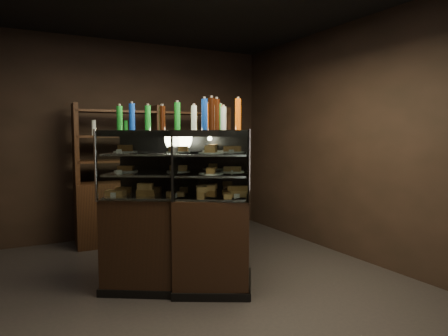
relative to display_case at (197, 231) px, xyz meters
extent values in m
plane|color=black|center=(-0.39, -0.19, -0.54)|extent=(5.00, 5.00, 0.00)
cube|color=black|center=(-0.39, 2.31, 0.96)|extent=(5.00, 0.02, 3.00)
cube|color=black|center=(-0.39, -2.69, 0.96)|extent=(5.00, 0.02, 3.00)
cube|color=black|center=(2.11, -0.19, 0.96)|extent=(0.02, 5.00, 3.00)
cube|color=black|center=(0.23, 0.06, -0.06)|extent=(1.33, 1.62, 0.95)
cube|color=black|center=(0.23, 0.06, -0.50)|extent=(1.37, 1.67, 0.08)
cube|color=black|center=(0.23, 0.06, 1.05)|extent=(1.33, 1.62, 0.06)
cube|color=silver|center=(0.23, 0.06, 0.42)|extent=(1.25, 1.54, 0.02)
cube|color=silver|center=(0.23, 0.06, 0.64)|extent=(1.25, 1.54, 0.02)
cube|color=silver|center=(0.23, 0.06, 0.84)|extent=(1.25, 1.54, 0.02)
cube|color=white|center=(0.55, -0.12, 0.74)|extent=(0.71, 1.27, 0.67)
cylinder|color=silver|center=(0.89, 0.52, 0.74)|extent=(0.03, 0.03, 0.69)
cylinder|color=silver|center=(0.20, -0.75, 0.74)|extent=(0.03, 0.03, 0.69)
cube|color=black|center=(-0.23, -0.06, -0.06)|extent=(1.61, 1.38, 0.95)
cube|color=black|center=(-0.23, -0.06, -0.50)|extent=(1.66, 1.42, 0.08)
cube|color=black|center=(-0.23, -0.06, 1.05)|extent=(1.61, 1.38, 0.06)
cube|color=silver|center=(-0.23, -0.06, 0.42)|extent=(1.53, 1.30, 0.02)
cube|color=silver|center=(-0.23, -0.06, 0.64)|extent=(1.53, 1.30, 0.02)
cube|color=silver|center=(-0.23, -0.06, 0.84)|extent=(1.53, 1.30, 0.02)
cube|color=white|center=(-0.42, -0.38, 0.74)|extent=(1.24, 0.77, 0.67)
cylinder|color=silver|center=(0.20, -0.75, 0.74)|extent=(0.03, 0.03, 0.69)
cylinder|color=silver|center=(-1.04, 0.01, 0.74)|extent=(0.03, 0.03, 0.69)
cube|color=#B47540|center=(-0.03, -0.49, 0.46)|extent=(0.17, 0.20, 0.06)
cube|color=#B47540|center=(0.11, -0.22, 0.46)|extent=(0.17, 0.20, 0.06)
cube|color=#B47540|center=(0.26, 0.04, 0.46)|extent=(0.17, 0.20, 0.06)
cube|color=#B47540|center=(0.41, 0.31, 0.46)|extent=(0.17, 0.20, 0.06)
cube|color=#B47540|center=(0.55, 0.58, 0.46)|extent=(0.17, 0.20, 0.06)
cylinder|color=white|center=(-0.04, -0.42, 0.66)|extent=(0.24, 0.24, 0.02)
cube|color=#B47540|center=(-0.04, -0.42, 0.69)|extent=(0.16, 0.19, 0.05)
cylinder|color=white|center=(0.23, 0.06, 0.66)|extent=(0.24, 0.24, 0.02)
cube|color=#B47540|center=(0.23, 0.06, 0.69)|extent=(0.16, 0.19, 0.05)
cylinder|color=white|center=(0.49, 0.54, 0.66)|extent=(0.24, 0.24, 0.02)
cube|color=#B47540|center=(0.49, 0.54, 0.69)|extent=(0.16, 0.19, 0.05)
cylinder|color=white|center=(-0.04, -0.42, 0.86)|extent=(0.24, 0.24, 0.02)
cube|color=#B47540|center=(-0.04, -0.42, 0.89)|extent=(0.16, 0.19, 0.05)
cylinder|color=white|center=(0.23, 0.06, 0.86)|extent=(0.24, 0.24, 0.02)
cube|color=#B47540|center=(0.23, 0.06, 0.89)|extent=(0.16, 0.19, 0.05)
cylinder|color=white|center=(0.49, 0.54, 0.86)|extent=(0.24, 0.24, 0.02)
cube|color=#B47540|center=(0.49, 0.54, 0.89)|extent=(0.16, 0.19, 0.05)
cube|color=#B47540|center=(-0.77, 0.23, 0.46)|extent=(0.20, 0.17, 0.06)
cube|color=#B47540|center=(-0.51, 0.07, 0.46)|extent=(0.20, 0.17, 0.06)
cube|color=#B47540|center=(-0.25, -0.09, 0.46)|extent=(0.20, 0.17, 0.06)
cube|color=#B47540|center=(0.01, -0.25, 0.46)|extent=(0.20, 0.17, 0.06)
cube|color=#B47540|center=(0.27, -0.41, 0.46)|extent=(0.20, 0.17, 0.06)
cylinder|color=white|center=(-0.70, 0.23, 0.66)|extent=(0.24, 0.24, 0.02)
cube|color=#B47540|center=(-0.70, 0.23, 0.69)|extent=(0.19, 0.16, 0.05)
cylinder|color=white|center=(-0.23, -0.06, 0.66)|extent=(0.24, 0.24, 0.02)
cube|color=#B47540|center=(-0.23, -0.06, 0.69)|extent=(0.19, 0.16, 0.05)
cylinder|color=white|center=(0.24, -0.35, 0.66)|extent=(0.24, 0.24, 0.02)
cube|color=#B47540|center=(0.24, -0.35, 0.69)|extent=(0.19, 0.16, 0.05)
cylinder|color=white|center=(-0.70, 0.23, 0.86)|extent=(0.24, 0.24, 0.02)
cube|color=#B47540|center=(-0.70, 0.23, 0.89)|extent=(0.19, 0.16, 0.05)
cylinder|color=white|center=(-0.23, -0.06, 0.86)|extent=(0.24, 0.24, 0.02)
cube|color=#B47540|center=(-0.23, -0.06, 0.89)|extent=(0.19, 0.16, 0.05)
cylinder|color=white|center=(0.24, -0.35, 0.86)|extent=(0.24, 0.24, 0.02)
cube|color=#B47540|center=(0.24, -0.35, 0.89)|extent=(0.19, 0.16, 0.05)
cylinder|color=#B20C0A|center=(-0.06, -0.47, 1.22)|extent=(0.06, 0.06, 0.28)
cylinder|color=silver|center=(-0.06, -0.47, 1.37)|extent=(0.03, 0.03, 0.02)
cylinder|color=yellow|center=(0.01, -0.34, 1.22)|extent=(0.06, 0.06, 0.28)
cylinder|color=silver|center=(0.01, -0.34, 1.37)|extent=(0.03, 0.03, 0.02)
cylinder|color=#D8590A|center=(0.08, -0.20, 1.22)|extent=(0.06, 0.06, 0.28)
cylinder|color=silver|center=(0.08, -0.20, 1.37)|extent=(0.03, 0.03, 0.02)
cylinder|color=#0F38B2|center=(0.16, -0.07, 1.22)|extent=(0.06, 0.06, 0.28)
cylinder|color=silver|center=(0.16, -0.07, 1.37)|extent=(0.03, 0.03, 0.02)
cylinder|color=black|center=(0.23, 0.06, 1.22)|extent=(0.06, 0.06, 0.28)
cylinder|color=silver|center=(0.23, 0.06, 1.37)|extent=(0.03, 0.03, 0.02)
cylinder|color=silver|center=(0.30, 0.20, 1.22)|extent=(0.06, 0.06, 0.28)
cylinder|color=silver|center=(0.30, 0.20, 1.37)|extent=(0.03, 0.03, 0.02)
cylinder|color=#147223|center=(0.38, 0.33, 1.22)|extent=(0.06, 0.06, 0.28)
cylinder|color=silver|center=(0.38, 0.33, 1.37)|extent=(0.03, 0.03, 0.02)
cylinder|color=#B20C0A|center=(0.45, 0.46, 1.22)|extent=(0.06, 0.06, 0.28)
cylinder|color=silver|center=(0.45, 0.46, 1.37)|extent=(0.03, 0.03, 0.02)
cylinder|color=yellow|center=(0.52, 0.59, 1.22)|extent=(0.06, 0.06, 0.28)
cylinder|color=silver|center=(0.52, 0.59, 1.37)|extent=(0.03, 0.03, 0.02)
cylinder|color=#B20C0A|center=(-0.75, 0.26, 1.22)|extent=(0.06, 0.06, 0.28)
cylinder|color=silver|center=(-0.75, 0.26, 1.37)|extent=(0.03, 0.03, 0.02)
cylinder|color=yellow|center=(-0.62, 0.18, 1.22)|extent=(0.06, 0.06, 0.28)
cylinder|color=silver|center=(-0.62, 0.18, 1.37)|extent=(0.03, 0.03, 0.02)
cylinder|color=#D8590A|center=(-0.49, 0.10, 1.22)|extent=(0.06, 0.06, 0.28)
cylinder|color=silver|center=(-0.49, 0.10, 1.37)|extent=(0.03, 0.03, 0.02)
cylinder|color=#0F38B2|center=(-0.36, 0.02, 1.22)|extent=(0.06, 0.06, 0.28)
cylinder|color=silver|center=(-0.36, 0.02, 1.37)|extent=(0.03, 0.03, 0.02)
cylinder|color=black|center=(-0.23, -0.06, 1.22)|extent=(0.06, 0.06, 0.28)
cylinder|color=silver|center=(-0.23, -0.06, 1.37)|extent=(0.03, 0.03, 0.02)
cylinder|color=silver|center=(-0.10, -0.14, 1.22)|extent=(0.06, 0.06, 0.28)
cylinder|color=silver|center=(-0.10, -0.14, 1.37)|extent=(0.03, 0.03, 0.02)
cylinder|color=#147223|center=(0.03, -0.22, 1.22)|extent=(0.06, 0.06, 0.28)
cylinder|color=silver|center=(0.03, -0.22, 1.37)|extent=(0.03, 0.03, 0.02)
cylinder|color=#B20C0A|center=(0.16, -0.30, 1.22)|extent=(0.06, 0.06, 0.28)
cylinder|color=silver|center=(0.16, -0.30, 1.37)|extent=(0.03, 0.03, 0.02)
cylinder|color=yellow|center=(0.29, -0.38, 1.22)|extent=(0.06, 0.06, 0.28)
cylinder|color=silver|center=(0.29, -0.38, 1.37)|extent=(0.03, 0.03, 0.02)
cylinder|color=black|center=(0.16, 0.42, -0.45)|extent=(0.22, 0.22, 0.16)
cone|color=#1A5C2A|center=(0.16, 0.42, -0.14)|extent=(0.33, 0.33, 0.46)
cone|color=#1A5C2A|center=(0.16, 0.42, 0.01)|extent=(0.26, 0.26, 0.32)
cube|color=black|center=(0.16, 1.86, -0.09)|extent=(2.33, 0.50, 0.90)
cube|color=black|center=(-0.97, 1.90, 0.91)|extent=(0.07, 0.38, 1.10)
cube|color=black|center=(0.16, 1.86, 0.91)|extent=(0.07, 0.38, 1.10)
cube|color=black|center=(1.29, 1.82, 0.91)|extent=(0.07, 0.38, 1.10)
cube|color=black|center=(0.16, 1.86, 0.66)|extent=(2.28, 0.46, 0.03)
cube|color=black|center=(0.16, 1.86, 1.01)|extent=(2.28, 0.46, 0.03)
cube|color=black|center=(0.16, 1.86, 1.36)|extent=(2.28, 0.46, 0.03)
cylinder|color=#B20C0A|center=(-0.72, 1.89, 0.79)|extent=(0.06, 0.06, 0.22)
cylinder|color=yellow|center=(-0.28, 1.88, 0.79)|extent=(0.06, 0.06, 0.22)
cylinder|color=#D8590A|center=(0.16, 1.86, 0.79)|extent=(0.06, 0.06, 0.22)
cylinder|color=#0F38B2|center=(0.60, 1.85, 0.79)|extent=(0.06, 0.06, 0.22)
cylinder|color=black|center=(1.04, 1.83, 0.79)|extent=(0.06, 0.06, 0.22)
camera|label=1|loc=(-1.71, -3.87, 1.03)|focal=32.00mm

